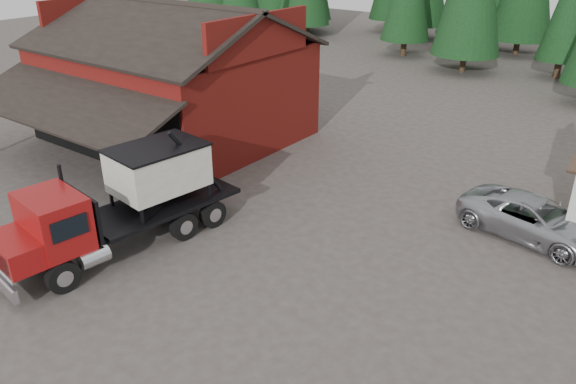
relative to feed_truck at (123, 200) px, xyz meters
The scene contains 5 objects.
ground 4.00m from the feed_truck, ahead, with size 120.00×120.00×0.00m, color #493F3A.
red_barn 12.00m from the feed_truck, 128.85° to the left, with size 12.80×13.63×7.18m.
conifer_backdrop 41.61m from the feed_truck, 85.18° to the left, with size 76.00×16.00×16.00m, color black, non-canonical shape.
feed_truck is the anchor object (origin of this frame).
silver_car 14.90m from the feed_truck, 39.35° to the left, with size 2.52×5.46×1.52m, color #AFB1B7.
Camera 1 is at (11.68, -10.03, 10.51)m, focal length 35.00 mm.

